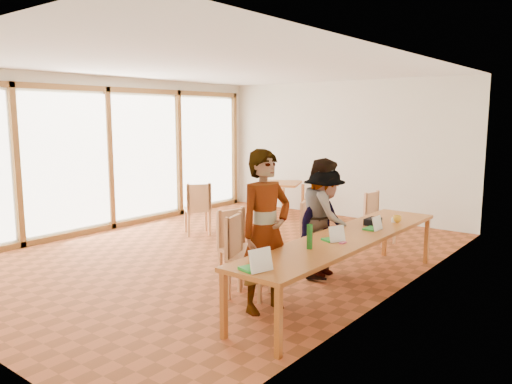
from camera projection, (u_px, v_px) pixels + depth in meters
ground at (222, 253)px, 8.22m from camera, size 8.00×8.00×0.00m
wall_back at (342, 149)px, 11.09m from camera, size 6.00×0.10×3.00m
wall_right at (400, 176)px, 6.15m from camera, size 0.10×8.00×3.00m
window_wall at (109, 154)px, 9.80m from camera, size 0.10×8.00×3.00m
ceiling at (220, 65)px, 7.76m from camera, size 6.00×8.00×0.04m
communal_table at (347, 239)px, 6.27m from camera, size 0.80×4.00×0.75m
side_table at (279, 186)px, 11.30m from camera, size 0.90×0.90×0.75m
chair_near at (242, 247)px, 6.22m from camera, size 0.60×0.60×0.54m
chair_mid at (236, 238)px, 6.69m from camera, size 0.54×0.54×0.53m
chair_far at (309, 223)px, 7.93m from camera, size 0.55×0.55×0.48m
chair_empty at (376, 212)px, 8.80m from camera, size 0.48×0.48×0.48m
chair_spare at (198, 203)px, 9.39m from camera, size 0.65×0.65×0.53m
person_near at (266, 231)px, 5.68m from camera, size 0.61×0.78×1.88m
person_mid at (324, 217)px, 6.99m from camera, size 0.90×1.00×1.66m
person_far at (324, 222)px, 6.98m from camera, size 0.69×1.05×1.53m
laptop_near at (258, 264)px, 4.85m from camera, size 0.29×0.32×0.23m
laptop_mid at (335, 237)px, 5.99m from camera, size 0.27×0.28×0.19m
laptop_far at (374, 226)px, 6.58m from camera, size 0.20×0.23×0.19m
yellow_mug at (397, 219)px, 7.04m from camera, size 0.13×0.13×0.10m
green_bottle at (310, 237)px, 5.63m from camera, size 0.07×0.07×0.28m
clear_glass at (376, 225)px, 6.67m from camera, size 0.07×0.07×0.09m
condiment_cup at (394, 220)px, 7.06m from camera, size 0.08×0.08×0.06m
pink_phone at (343, 243)px, 5.89m from camera, size 0.05×0.10×0.01m
black_pouch at (373, 221)px, 6.90m from camera, size 0.16×0.26×0.09m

